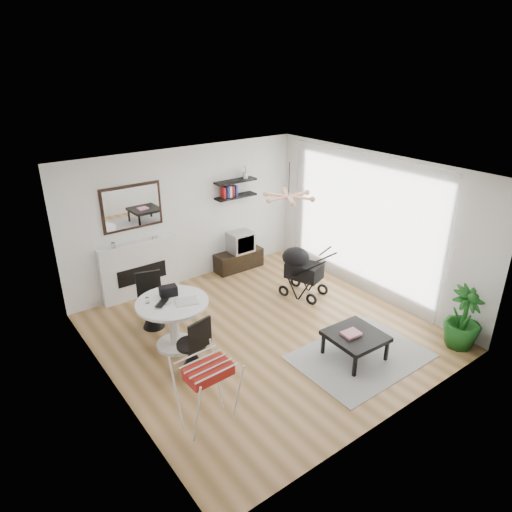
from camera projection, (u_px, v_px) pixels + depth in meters
floor at (264, 332)px, 7.61m from camera, size 5.00×5.00×0.00m
ceiling at (266, 172)px, 6.52m from camera, size 5.00×5.00×0.00m
wall_back at (187, 216)px, 8.91m from camera, size 5.00×0.00×5.00m
wall_left at (107, 307)px, 5.71m from camera, size 0.00×5.00×5.00m
wall_right at (372, 226)px, 8.42m from camera, size 0.00×5.00×5.00m
sheer_curtain at (360, 224)px, 8.52m from camera, size 0.04×3.60×2.60m
fireplace at (139, 263)px, 8.52m from camera, size 1.50×0.17×2.16m
shelf_lower at (236, 196)px, 9.29m from camera, size 0.90×0.25×0.04m
shelf_upper at (235, 181)px, 9.16m from camera, size 0.90×0.25×0.04m
pendant_lamp at (289, 196)px, 7.34m from camera, size 0.90×0.90×0.10m
tv_console at (239, 260)px, 9.80m from camera, size 1.07×0.38×0.40m
crt_tv at (240, 242)px, 9.65m from camera, size 0.50×0.43×0.43m
dining_table at (173, 317)px, 7.03m from camera, size 1.11×1.11×0.81m
laptop at (165, 304)px, 6.83m from camera, size 0.36×0.34×0.02m
black_bag at (168, 291)px, 7.05m from camera, size 0.29×0.21×0.16m
newspaper at (186, 301)px, 6.91m from camera, size 0.41×0.37×0.01m
drinking_glass at (147, 300)px, 6.86m from camera, size 0.05×0.05×0.09m
chair_far at (152, 311)px, 7.66m from camera, size 0.48×0.50×0.95m
chair_near at (193, 354)px, 6.57m from camera, size 0.46×0.47×0.91m
drying_rack at (207, 392)px, 5.51m from camera, size 0.65×0.61×0.94m
stroller at (301, 273)px, 8.65m from camera, size 0.77×0.95×1.04m
rug at (360, 356)px, 6.98m from camera, size 1.98×1.43×0.01m
coffee_table at (356, 337)px, 6.83m from camera, size 0.81×0.81×0.40m
magazines at (351, 334)px, 6.79m from camera, size 0.29×0.23×0.04m
potted_plant at (464, 318)px, 7.06m from camera, size 0.65×0.65×1.00m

